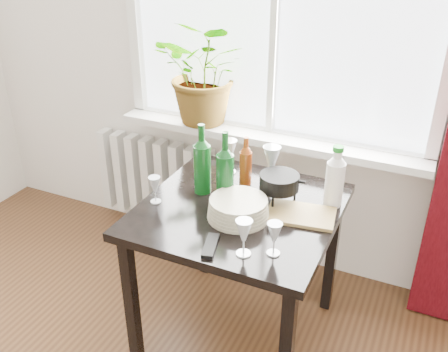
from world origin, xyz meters
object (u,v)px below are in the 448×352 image
at_px(wine_bottle_left, 202,158).
at_px(cutting_board, 301,215).
at_px(wineglass_back_left, 229,156).
at_px(wineglass_front_left, 155,190).
at_px(radiator, 156,179).
at_px(fondue_pot, 279,188).
at_px(wineglass_back_center, 271,165).
at_px(wineglass_far_right, 274,239).
at_px(potted_plant, 207,72).
at_px(wineglass_front_right, 244,237).
at_px(wine_bottle_right, 225,167).
at_px(bottle_amber, 246,161).
at_px(tv_remote, 211,246).
at_px(plate_stack, 238,209).
at_px(table, 239,224).
at_px(cleaning_bottle, 335,176).

bearing_deg(wine_bottle_left, cutting_board, -1.99).
xyz_separation_m(wine_bottle_left, wineglass_back_left, (0.03, 0.23, -0.08)).
bearing_deg(wineglass_front_left, radiator, 123.25).
height_order(wineglass_front_left, fondue_pot, fondue_pot).
height_order(wine_bottle_left, wineglass_back_center, wine_bottle_left).
xyz_separation_m(wineglass_back_center, cutting_board, (0.22, -0.21, -0.09)).
distance_m(radiator, wineglass_far_right, 1.48).
height_order(potted_plant, wineglass_front_right, potted_plant).
bearing_deg(wineglass_front_right, wineglass_back_center, 99.88).
relative_size(wine_bottle_right, bottle_amber, 1.39).
bearing_deg(fondue_pot, tv_remote, -128.70).
xyz_separation_m(wineglass_back_left, plate_stack, (0.21, -0.37, -0.05)).
relative_size(wineglass_front_right, wineglass_front_left, 1.21).
bearing_deg(potted_plant, wineglass_back_left, -49.26).
xyz_separation_m(table, wineglass_front_left, (-0.36, -0.12, 0.16)).
bearing_deg(fondue_pot, potted_plant, 117.24).
xyz_separation_m(radiator, wineglass_front_right, (1.00, -0.94, 0.44)).
relative_size(bottle_amber, cleaning_bottle, 0.85).
relative_size(radiator, wineglass_back_center, 3.92).
relative_size(potted_plant, cleaning_bottle, 2.00).
distance_m(potted_plant, cutting_board, 1.01).
xyz_separation_m(potted_plant, cleaning_bottle, (0.83, -0.42, -0.25)).
xyz_separation_m(radiator, wineglass_back_center, (0.90, -0.37, 0.46)).
height_order(table, wineglass_front_left, wineglass_front_left).
bearing_deg(table, plate_stack, -69.90).
height_order(table, cleaning_bottle, cleaning_bottle).
height_order(wine_bottle_left, tv_remote, wine_bottle_left).
distance_m(bottle_amber, wineglass_far_right, 0.57).
height_order(wineglass_far_right, wineglass_front_left, wineglass_far_right).
xyz_separation_m(table, cleaning_bottle, (0.37, 0.20, 0.24)).
distance_m(wineglass_back_center, wineglass_back_left, 0.23).
xyz_separation_m(radiator, cleaning_bottle, (1.22, -0.43, 0.50)).
bearing_deg(cleaning_bottle, tv_remote, -123.89).
xyz_separation_m(wine_bottle_left, wineglass_front_left, (-0.15, -0.18, -0.11)).
distance_m(wine_bottle_left, wineglass_far_right, 0.57).
distance_m(wineglass_back_left, fondue_pot, 0.36).
xyz_separation_m(wineglass_front_left, cutting_board, (0.63, 0.16, -0.06)).
xyz_separation_m(wineglass_back_center, fondue_pot, (0.09, -0.14, -0.03)).
distance_m(wineglass_far_right, tv_remote, 0.25).
bearing_deg(tv_remote, potted_plant, 101.80).
height_order(wineglass_far_right, wineglass_back_center, wineglass_back_center).
bearing_deg(radiator, wineglass_front_left, -56.75).
height_order(wine_bottle_left, cutting_board, wine_bottle_left).
xyz_separation_m(table, wineglass_back_left, (-0.18, 0.29, 0.18)).
xyz_separation_m(wineglass_far_right, fondue_pot, (-0.11, 0.38, -0.00)).
distance_m(wine_bottle_right, plate_stack, 0.20).
height_order(wine_bottle_right, fondue_pot, wine_bottle_right).
bearing_deg(fondue_pot, cutting_board, -53.20).
bearing_deg(wineglass_front_left, wine_bottle_right, 27.41).
height_order(fondue_pot, cutting_board, fondue_pot).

